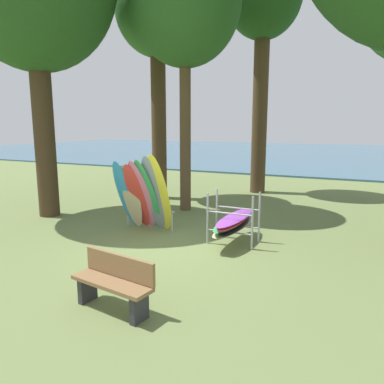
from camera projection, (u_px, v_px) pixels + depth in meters
name	position (u px, v px, depth m)	size (l,w,h in m)	color
ground_plane	(166.00, 248.00, 8.55)	(80.00, 80.00, 0.00)	olive
lake_water	(319.00, 153.00, 36.15)	(80.00, 36.00, 0.10)	#38607A
tree_far_left_back	(263.00, 2.00, 14.25)	(3.03, 3.03, 9.60)	#4C3823
tree_far_right_back	(157.00, 13.00, 13.17)	(3.06, 3.06, 8.75)	#4C3823
tree_deep_back	(185.00, 1.00, 11.22)	(3.50, 3.50, 8.61)	brown
leaning_board_pile	(143.00, 196.00, 9.71)	(1.65, 1.00, 2.13)	#2D8ED1
board_storage_rack	(234.00, 222.00, 8.81)	(1.15, 2.13, 1.25)	#9EA0A5
park_bench	(114.00, 282.00, 5.62)	(1.45, 0.62, 0.85)	#2D2D33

